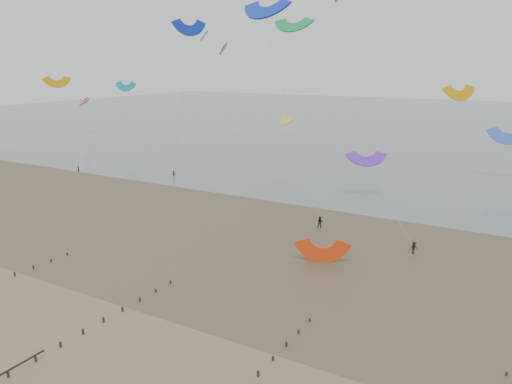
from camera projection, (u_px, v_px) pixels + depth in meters
ground at (65, 319)px, 51.09m from camera, size 500.00×500.00×0.00m
sea_and_shore at (220, 222)px, 81.91m from camera, size 500.00×665.00×0.03m
kitesurfer_lead at (79, 169)px, 119.05m from camera, size 0.70×0.59×1.63m
kitesurfers at (466, 232)px, 74.48m from camera, size 90.64×22.04×1.90m
grounded_kite at (322, 262)px, 65.75m from camera, size 7.40×6.63×3.35m
kites_airborne at (336, 80)px, 126.75m from camera, size 248.39×98.03×45.84m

